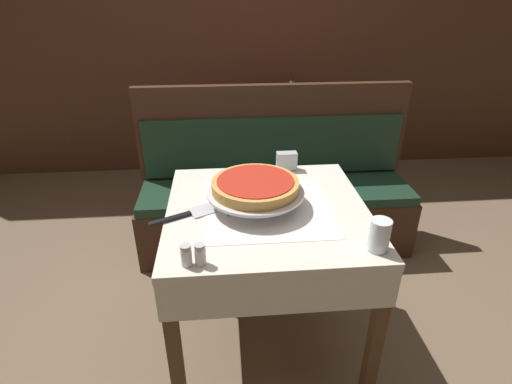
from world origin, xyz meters
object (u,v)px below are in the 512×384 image
Objects in this scene: water_glass_near at (379,235)px; salt_shaker at (186,255)px; condiment_caddy at (292,95)px; deep_dish_pizza at (255,185)px; dining_table_front at (267,230)px; booth_bench at (275,202)px; pizza_pan_stand at (255,192)px; pizza_server at (185,215)px; napkin_holder at (287,161)px; pepper_shaker at (200,254)px; dining_table_rear at (283,119)px.

water_glass_near is 0.66m from salt_shaker.
deep_dish_pizza is at bearing -104.65° from condiment_caddy.
dining_table_front is 0.48× the size of booth_bench.
salt_shaker is (-0.26, -0.37, -0.03)m from pizza_pan_stand.
napkin_holder is at bearing 40.95° from pizza_server.
dining_table_front is 0.94m from booth_bench.
condiment_caddy reaches higher than pepper_shaker.
booth_bench is at bearing 76.45° from deep_dish_pizza.
pizza_pan_stand is at bearing 11.14° from pizza_server.
pizza_pan_stand is 0.53m from water_glass_near.
pizza_server is 1.49× the size of condiment_caddy.
dining_table_front is 1.05× the size of dining_table_rear.
dining_table_front is 1.76m from condiment_caddy.
pepper_shaker is (-0.21, -0.37, -0.03)m from pizza_pan_stand.
dining_table_rear is at bearing 77.48° from pizza_pan_stand.
pizza_server reaches higher than dining_table_rear.
pizza_pan_stand is at bearing 0.00° from deep_dish_pizza.
booth_bench is 1.01m from pizza_pan_stand.
booth_bench is (-0.15, -0.74, -0.34)m from dining_table_rear.
pepper_shaker is 0.83m from napkin_holder.
water_glass_near reaches higher than pizza_server.
deep_dish_pizza is (-0.05, 0.02, 0.21)m from dining_table_front.
salt_shaker is at bearing -130.94° from dining_table_front.
pizza_pan_stand is at bearing 55.11° from salt_shaker.
pepper_shaker is at bearing -126.43° from dining_table_front.
water_glass_near is 1.53× the size of pepper_shaker.
pepper_shaker is at bearing -177.32° from water_glass_near.
water_glass_near reaches higher than napkin_holder.
deep_dish_pizza is at bearing 55.11° from salt_shaker.
pizza_server is 3.52× the size of salt_shaker.
booth_bench is 1.39m from salt_shaker.
dining_table_front is 0.47m from pepper_shaker.
booth_bench is 6.51× the size of pizza_server.
dining_table_rear is at bearing 79.27° from dining_table_front.
pizza_pan_stand is at bearing -117.74° from napkin_holder.
dining_table_front is 10.83× the size of pepper_shaker.
deep_dish_pizza is 0.46m from salt_shaker.
dining_table_front is at bearing 6.60° from pizza_server.
pizza_pan_stand is at bearing -104.65° from condiment_caddy.
pizza_server is 1.89m from condiment_caddy.
deep_dish_pizza is 0.31m from pizza_server.
pizza_server is at bearing -168.86° from pizza_pan_stand.
dining_table_rear is 2.04m from pepper_shaker.
pizza_pan_stand reaches higher than dining_table_front.
salt_shaker reaches higher than dining_table_rear.
salt_shaker is 0.85m from napkin_holder.
pizza_server is (-0.49, -0.90, 0.47)m from booth_bench.
pizza_server is at bearing -139.05° from napkin_holder.
salt_shaker is at bearing -121.55° from napkin_holder.
pepper_shaker is at bearing -118.84° from napkin_holder.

